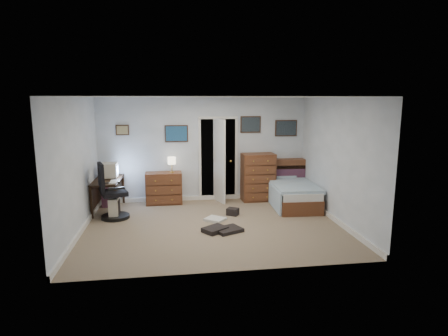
% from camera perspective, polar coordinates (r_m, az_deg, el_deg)
% --- Properties ---
extents(floor, '(5.00, 4.00, 0.02)m').
position_cam_1_polar(floor, '(7.46, -1.64, -8.88)').
color(floor, gray).
rests_on(floor, ground).
extents(computer_desk, '(0.59, 1.24, 0.71)m').
position_cam_1_polar(computer_desk, '(8.74, -17.81, -2.71)').
color(computer_desk, black).
rests_on(computer_desk, floor).
extents(crt_monitor, '(0.37, 0.35, 0.34)m').
position_cam_1_polar(crt_monitor, '(8.80, -17.09, -0.33)').
color(crt_monitor, beige).
rests_on(crt_monitor, computer_desk).
extents(keyboard, '(0.15, 0.38, 0.02)m').
position_cam_1_polar(keyboard, '(8.32, -16.48, -2.05)').
color(keyboard, beige).
rests_on(keyboard, computer_desk).
extents(pc_tower, '(0.20, 0.40, 0.43)m').
position_cam_1_polar(pc_tower, '(8.25, -16.34, -5.79)').
color(pc_tower, beige).
rests_on(pc_tower, floor).
extents(office_chair, '(0.73, 0.73, 1.19)m').
position_cam_1_polar(office_chair, '(8.10, -16.81, -4.30)').
color(office_chair, black).
rests_on(office_chair, floor).
extents(media_stack, '(0.16, 0.16, 0.78)m').
position_cam_1_polar(media_stack, '(9.03, -17.71, -3.32)').
color(media_stack, maroon).
rests_on(media_stack, floor).
extents(low_dresser, '(0.85, 0.44, 0.75)m').
position_cam_1_polar(low_dresser, '(9.02, -9.15, -3.04)').
color(low_dresser, brown).
rests_on(low_dresser, floor).
extents(table_lamp, '(0.19, 0.19, 0.37)m').
position_cam_1_polar(table_lamp, '(8.89, -7.98, 1.04)').
color(table_lamp, gold).
rests_on(table_lamp, low_dresser).
extents(doorway, '(0.96, 1.12, 2.05)m').
position_cam_1_polar(doorway, '(9.45, -1.14, 1.59)').
color(doorway, black).
rests_on(doorway, floor).
extents(tall_dresser, '(0.80, 0.49, 1.16)m').
position_cam_1_polar(tall_dresser, '(9.19, 5.20, -1.39)').
color(tall_dresser, brown).
rests_on(tall_dresser, floor).
extents(headboard_bookcase, '(1.11, 0.32, 0.99)m').
position_cam_1_polar(headboard_bookcase, '(9.53, 9.97, -1.41)').
color(headboard_bookcase, brown).
rests_on(headboard_bookcase, floor).
extents(bed, '(1.04, 1.85, 0.59)m').
position_cam_1_polar(bed, '(8.93, 10.24, -3.83)').
color(bed, brown).
rests_on(bed, floor).
extents(wall_posters, '(4.38, 0.04, 0.60)m').
position_cam_1_polar(wall_posters, '(9.10, 0.46, 5.97)').
color(wall_posters, '#331E11').
rests_on(wall_posters, floor).
extents(floor_clutter, '(0.92, 1.40, 0.15)m').
position_cam_1_polar(floor_clutter, '(7.43, -0.21, -8.54)').
color(floor_clutter, black).
rests_on(floor_clutter, floor).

